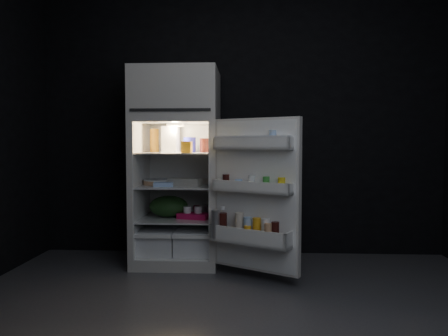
# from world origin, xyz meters

# --- Properties ---
(floor) EXTENTS (4.00, 3.40, 0.00)m
(floor) POSITION_xyz_m (0.00, 0.00, 0.00)
(floor) COLOR #46464B
(floor) RESTS_ON ground
(wall_back) EXTENTS (4.00, 0.00, 2.70)m
(wall_back) POSITION_xyz_m (0.00, 1.70, 1.35)
(wall_back) COLOR black
(wall_back) RESTS_ON ground
(wall_front) EXTENTS (4.00, 0.00, 2.70)m
(wall_front) POSITION_xyz_m (0.00, -1.70, 1.35)
(wall_front) COLOR black
(wall_front) RESTS_ON ground
(refrigerator) EXTENTS (0.76, 0.71, 1.78)m
(refrigerator) POSITION_xyz_m (-0.59, 1.32, 0.96)
(refrigerator) COLOR silver
(refrigerator) RESTS_ON ground
(fridge_door) EXTENTS (0.72, 0.53, 1.22)m
(fridge_door) POSITION_xyz_m (0.11, 0.75, 0.68)
(fridge_door) COLOR silver
(fridge_door) RESTS_ON ground
(milk_jug) EXTENTS (0.15, 0.15, 0.24)m
(milk_jug) POSITION_xyz_m (-0.65, 1.30, 1.15)
(milk_jug) COLOR white
(milk_jug) RESTS_ON refrigerator
(mayo_jar) EXTENTS (0.12, 0.12, 0.14)m
(mayo_jar) POSITION_xyz_m (-0.47, 1.34, 1.10)
(mayo_jar) COLOR #1E20A3
(mayo_jar) RESTS_ON refrigerator
(jam_jar) EXTENTS (0.11, 0.11, 0.13)m
(jam_jar) POSITION_xyz_m (-0.33, 1.31, 1.09)
(jam_jar) COLOR black
(jam_jar) RESTS_ON refrigerator
(amber_bottle) EXTENTS (0.11, 0.11, 0.22)m
(amber_bottle) POSITION_xyz_m (-0.81, 1.39, 1.14)
(amber_bottle) COLOR orange
(amber_bottle) RESTS_ON refrigerator
(small_carton) EXTENTS (0.09, 0.07, 0.10)m
(small_carton) POSITION_xyz_m (-0.46, 1.05, 1.08)
(small_carton) COLOR orange
(small_carton) RESTS_ON refrigerator
(egg_carton) EXTENTS (0.32, 0.19, 0.07)m
(egg_carton) POSITION_xyz_m (-0.50, 1.19, 0.76)
(egg_carton) COLOR gray
(egg_carton) RESTS_ON refrigerator
(pie) EXTENTS (0.36, 0.36, 0.04)m
(pie) POSITION_xyz_m (-0.75, 1.31, 0.75)
(pie) COLOR tan
(pie) RESTS_ON refrigerator
(flat_package) EXTENTS (0.18, 0.10, 0.04)m
(flat_package) POSITION_xyz_m (-0.68, 1.11, 0.75)
(flat_package) COLOR #90B0DF
(flat_package) RESTS_ON refrigerator
(wrapped_pkg) EXTENTS (0.13, 0.11, 0.05)m
(wrapped_pkg) POSITION_xyz_m (-0.34, 1.40, 0.75)
(wrapped_pkg) COLOR beige
(wrapped_pkg) RESTS_ON refrigerator
(produce_bag) EXTENTS (0.37, 0.32, 0.20)m
(produce_bag) POSITION_xyz_m (-0.67, 1.30, 0.52)
(produce_bag) COLOR #193815
(produce_bag) RESTS_ON refrigerator
(yogurt_tray) EXTENTS (0.31, 0.22, 0.05)m
(yogurt_tray) POSITION_xyz_m (-0.42, 1.22, 0.45)
(yogurt_tray) COLOR #C7114A
(yogurt_tray) RESTS_ON refrigerator
(small_can_red) EXTENTS (0.07, 0.07, 0.09)m
(small_can_red) POSITION_xyz_m (-0.42, 1.41, 0.47)
(small_can_red) COLOR #C7114A
(small_can_red) RESTS_ON refrigerator
(small_can_silver) EXTENTS (0.07, 0.07, 0.09)m
(small_can_silver) POSITION_xyz_m (-0.32, 1.46, 0.47)
(small_can_silver) COLOR #B9B8BD
(small_can_silver) RESTS_ON refrigerator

